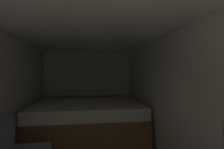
% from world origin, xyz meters
% --- Properties ---
extents(wall_back, '(2.53, 0.05, 1.96)m').
position_xyz_m(wall_back, '(0.00, 4.41, 0.98)').
color(wall_back, silver).
rests_on(wall_back, ground).
extents(wall_right, '(0.05, 5.12, 1.96)m').
position_xyz_m(wall_right, '(1.24, 1.82, 0.98)').
color(wall_right, silver).
rests_on(wall_right, ground).
extents(ceiling_slab, '(2.53, 5.12, 0.05)m').
position_xyz_m(ceiling_slab, '(0.00, 1.82, 1.98)').
color(ceiling_slab, white).
rests_on(ceiling_slab, wall_left).
extents(bed, '(2.31, 1.94, 0.89)m').
position_xyz_m(bed, '(0.00, 3.38, 0.37)').
color(bed, brown).
rests_on(bed, ground).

